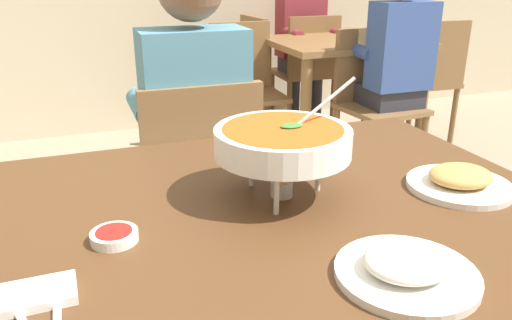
# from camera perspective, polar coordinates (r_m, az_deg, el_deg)

# --- Properties ---
(dining_table_main) EXTENTS (1.25, 0.98, 0.78)m
(dining_table_main) POSITION_cam_1_polar(r_m,az_deg,el_deg) (1.18, 2.54, -9.74)
(dining_table_main) COLOR #51331C
(dining_table_main) RESTS_ON ground_plane
(chair_diner_main) EXTENTS (0.44, 0.44, 0.90)m
(chair_diner_main) POSITION_cam_1_polar(r_m,az_deg,el_deg) (1.91, -6.44, -2.58)
(chair_diner_main) COLOR brown
(chair_diner_main) RESTS_ON ground_plane
(diner_main) EXTENTS (0.40, 0.45, 1.31)m
(diner_main) POSITION_cam_1_polar(r_m,az_deg,el_deg) (1.86, -6.98, 4.48)
(diner_main) COLOR #2D2D38
(diner_main) RESTS_ON ground_plane
(curry_bowl) EXTENTS (0.33, 0.30, 0.26)m
(curry_bowl) POSITION_cam_1_polar(r_m,az_deg,el_deg) (1.12, 3.00, 2.00)
(curry_bowl) COLOR silver
(curry_bowl) RESTS_ON dining_table_main
(rice_plate) EXTENTS (0.24, 0.24, 0.06)m
(rice_plate) POSITION_cam_1_polar(r_m,az_deg,el_deg) (0.91, 16.45, -11.41)
(rice_plate) COLOR white
(rice_plate) RESTS_ON dining_table_main
(appetizer_plate) EXTENTS (0.24, 0.24, 0.06)m
(appetizer_plate) POSITION_cam_1_polar(r_m,az_deg,el_deg) (1.28, 21.73, -2.15)
(appetizer_plate) COLOR white
(appetizer_plate) RESTS_ON dining_table_main
(sauce_dish) EXTENTS (0.09, 0.09, 0.02)m
(sauce_dish) POSITION_cam_1_polar(r_m,az_deg,el_deg) (1.01, -15.49, -8.13)
(sauce_dish) COLOR white
(sauce_dish) RESTS_ON dining_table_main
(napkin_folded) EXTENTS (0.12, 0.08, 0.02)m
(napkin_folded) POSITION_cam_1_polar(r_m,az_deg,el_deg) (0.90, -23.22, -13.58)
(napkin_folded) COLOR white
(napkin_folded) RESTS_ON dining_table_main
(fork_utensil) EXTENTS (0.06, 0.17, 0.01)m
(fork_utensil) POSITION_cam_1_polar(r_m,az_deg,el_deg) (0.86, -24.65, -15.77)
(fork_utensil) COLOR silver
(fork_utensil) RESTS_ON dining_table_main
(spoon_utensil) EXTENTS (0.01, 0.17, 0.01)m
(spoon_utensil) POSITION_cam_1_polar(r_m,az_deg,el_deg) (0.86, -21.23, -15.43)
(spoon_utensil) COLOR silver
(spoon_utensil) RESTS_ON dining_table_main
(dining_table_far) EXTENTS (1.00, 0.80, 0.78)m
(dining_table_far) POSITION_cam_1_polar(r_m,az_deg,el_deg) (3.67, 9.69, 10.88)
(dining_table_far) COLOR brown
(dining_table_far) RESTS_ON ground_plane
(chair_bg_left) EXTENTS (0.45, 0.45, 0.90)m
(chair_bg_left) POSITION_cam_1_polar(r_m,az_deg,el_deg) (4.13, 5.77, 10.38)
(chair_bg_left) COLOR brown
(chair_bg_left) RESTS_ON ground_plane
(chair_bg_middle) EXTENTS (0.49, 0.49, 0.90)m
(chair_bg_middle) POSITION_cam_1_polar(r_m,az_deg,el_deg) (3.30, 12.81, 7.21)
(chair_bg_middle) COLOR brown
(chair_bg_middle) RESTS_ON ground_plane
(chair_bg_right) EXTENTS (0.46, 0.46, 0.90)m
(chair_bg_right) POSITION_cam_1_polar(r_m,az_deg,el_deg) (3.98, 18.66, 8.98)
(chair_bg_right) COLOR brown
(chair_bg_right) RESTS_ON ground_plane
(chair_bg_corner) EXTENTS (0.45, 0.45, 0.90)m
(chair_bg_corner) POSITION_cam_1_polar(r_m,az_deg,el_deg) (3.53, -1.21, 8.63)
(chair_bg_corner) COLOR brown
(chair_bg_corner) RESTS_ON ground_plane
(chair_bg_window) EXTENTS (0.47, 0.47, 0.90)m
(chair_bg_window) POSITION_cam_1_polar(r_m,az_deg,el_deg) (3.95, -1.69, 9.97)
(chair_bg_window) COLOR brown
(chair_bg_window) RESTS_ON ground_plane
(patron_bg_left) EXTENTS (0.40, 0.45, 1.31)m
(patron_bg_left) POSITION_cam_1_polar(r_m,az_deg,el_deg) (4.17, 5.19, 13.78)
(patron_bg_left) COLOR #2D2D38
(patron_bg_left) RESTS_ON ground_plane
(patron_bg_middle) EXTENTS (0.40, 0.45, 1.31)m
(patron_bg_middle) POSITION_cam_1_polar(r_m,az_deg,el_deg) (3.20, 15.35, 10.90)
(patron_bg_middle) COLOR #2D2D38
(patron_bg_middle) RESTS_ON ground_plane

